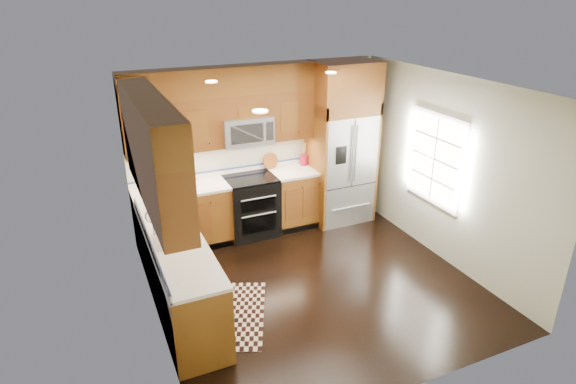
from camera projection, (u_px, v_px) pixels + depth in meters
name	position (u px, v px, depth m)	size (l,w,h in m)	color
ground	(313.00, 283.00, 6.37)	(4.00, 4.00, 0.00)	black
wall_back	(258.00, 147.00, 7.54)	(4.00, 0.02, 2.60)	#B4B9A7
wall_left	(148.00, 223.00, 5.11)	(0.02, 4.00, 2.60)	#B4B9A7
wall_right	(445.00, 170.00, 6.61)	(0.02, 4.00, 2.60)	#B4B9A7
window	(435.00, 159.00, 6.73)	(0.04, 1.10, 1.30)	white
base_cabinets	(203.00, 242.00, 6.48)	(2.85, 3.00, 0.90)	brown
countertop	(208.00, 205.00, 6.45)	(2.86, 3.01, 0.04)	white
upper_cabinets	(196.00, 124.00, 6.06)	(2.85, 3.00, 1.15)	brown
range	(251.00, 206.00, 7.49)	(0.76, 0.67, 0.95)	black
microwave	(246.00, 130.00, 7.13)	(0.76, 0.40, 0.42)	#B2B2B7
refrigerator	(342.00, 143.00, 7.71)	(0.98, 0.75, 2.60)	#B2B2B7
sink_faucet	(171.00, 235.00, 5.52)	(0.54, 0.44, 0.37)	#B2B2B7
rug	(231.00, 314.00, 5.76)	(0.78, 1.30, 0.01)	black
knife_block	(191.00, 174.00, 7.16)	(0.10, 0.13, 0.26)	tan
utensil_crock	(304.00, 157.00, 7.80)	(0.15, 0.15, 0.37)	#A2132F
cutting_board	(271.00, 168.00, 7.69)	(0.26, 0.26, 0.02)	brown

